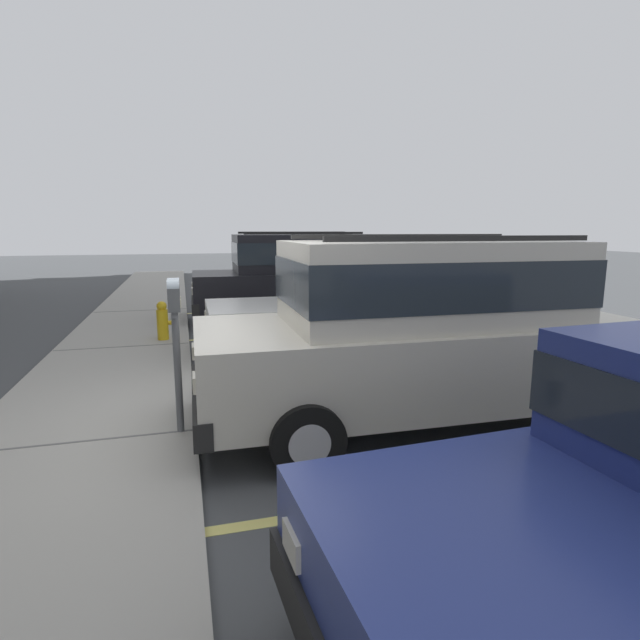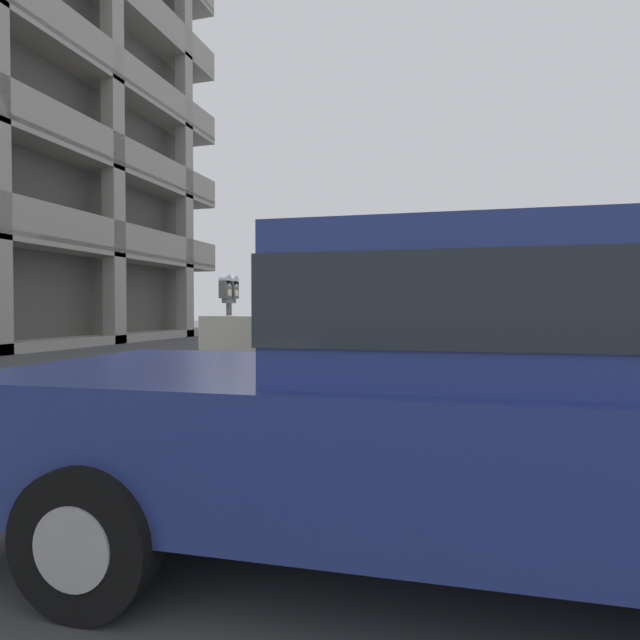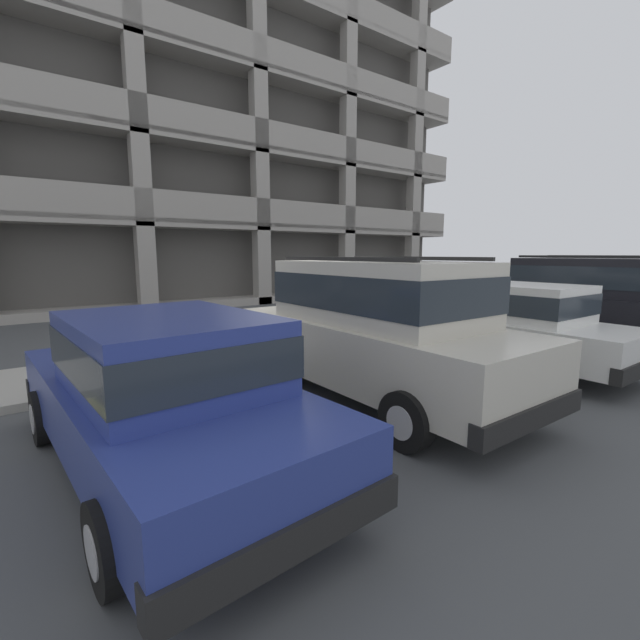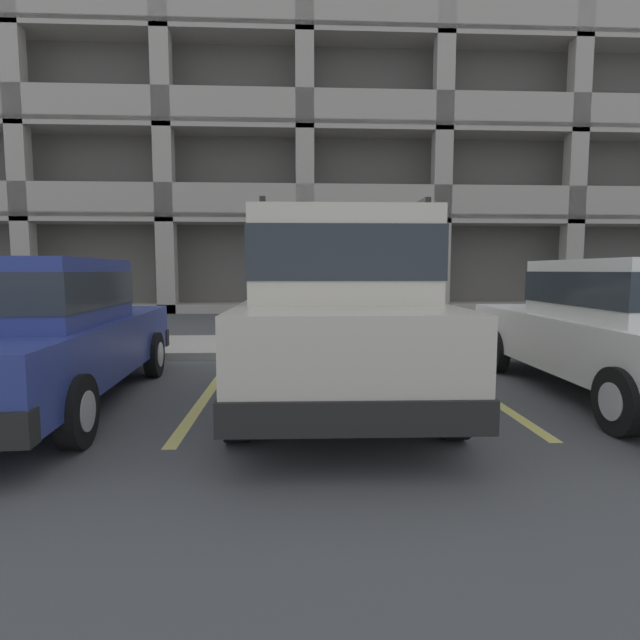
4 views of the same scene
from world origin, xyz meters
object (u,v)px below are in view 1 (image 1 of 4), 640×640
(blue_coupe, at_px, (298,273))
(fire_hydrant, at_px, (163,321))
(silver_suv, at_px, (423,325))
(dark_hatchback, at_px, (346,305))
(parking_meter_near, at_px, (175,319))

(blue_coupe, distance_m, fire_hydrant, 3.63)
(silver_suv, height_order, blue_coupe, same)
(fire_hydrant, bearing_deg, blue_coupe, -55.94)
(dark_hatchback, distance_m, blue_coupe, 3.38)
(dark_hatchback, relative_size, blue_coupe, 0.93)
(dark_hatchback, xyz_separation_m, parking_meter_near, (-3.05, 2.74, 0.43))
(silver_suv, height_order, parking_meter_near, silver_suv)
(dark_hatchback, bearing_deg, fire_hydrant, 66.51)
(parking_meter_near, xyz_separation_m, fire_hydrant, (4.42, 0.30, -0.78))
(dark_hatchback, bearing_deg, parking_meter_near, 138.74)
(dark_hatchback, bearing_deg, silver_suv, 176.91)
(blue_coupe, bearing_deg, silver_suv, -179.91)
(silver_suv, bearing_deg, fire_hydrant, 32.81)
(parking_meter_near, bearing_deg, blue_coupe, -22.55)
(dark_hatchback, height_order, blue_coupe, blue_coupe)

